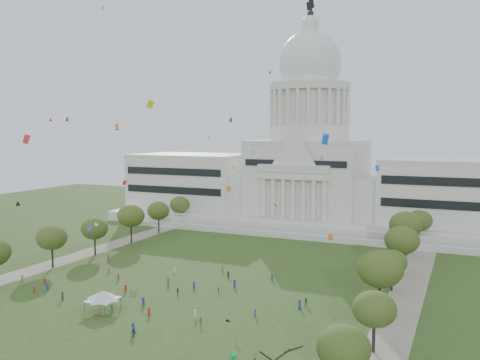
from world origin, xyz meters
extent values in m
plane|color=#2F4A1C|center=(0.00, 0.00, 0.00)|extent=(400.00, 400.00, 0.00)
cube|color=beige|center=(0.00, 115.00, 2.00)|extent=(160.00, 60.00, 4.00)
cube|color=beige|center=(0.00, 82.00, 1.00)|extent=(130.00, 3.00, 2.00)
cube|color=beige|center=(0.00, 90.00, 2.50)|extent=(140.00, 3.00, 5.00)
cube|color=silver|center=(-55.00, 114.00, 15.00)|extent=(50.00, 34.00, 22.00)
cube|color=silver|center=(55.00, 114.00, 15.00)|extent=(50.00, 34.00, 22.00)
cube|color=silver|center=(-27.00, 112.00, 12.00)|extent=(12.00, 26.00, 16.00)
cube|color=silver|center=(27.00, 112.00, 12.00)|extent=(12.00, 26.00, 16.00)
cube|color=silver|center=(0.00, 114.00, 18.00)|extent=(44.00, 38.00, 28.00)
cube|color=silver|center=(0.00, 94.00, 21.20)|extent=(28.00, 3.00, 2.40)
cube|color=black|center=(-55.00, 96.80, 17.00)|extent=(46.00, 0.40, 11.00)
cube|color=black|center=(55.00, 96.80, 17.00)|extent=(46.00, 0.40, 11.00)
cylinder|color=silver|center=(0.00, 114.00, 37.40)|extent=(32.00, 32.00, 6.00)
cylinder|color=silver|center=(0.00, 114.00, 47.40)|extent=(28.00, 28.00, 14.00)
cylinder|color=beige|center=(0.00, 114.00, 55.90)|extent=(32.40, 32.40, 3.00)
cylinder|color=silver|center=(0.00, 114.00, 61.40)|extent=(22.00, 22.00, 8.00)
ellipsoid|color=silver|center=(0.00, 114.00, 65.40)|extent=(25.00, 25.00, 26.20)
cylinder|color=silver|center=(0.00, 114.00, 78.90)|extent=(6.00, 6.00, 5.00)
ellipsoid|color=silver|center=(0.00, 114.00, 81.90)|extent=(6.40, 6.40, 5.12)
cylinder|color=black|center=(0.00, 114.00, 84.90)|extent=(2.40, 2.40, 2.00)
cylinder|color=black|center=(0.00, 114.00, 87.90)|extent=(1.40, 1.40, 4.50)
sphere|color=black|center=(0.00, 114.00, 90.40)|extent=(1.80, 1.80, 1.80)
cube|color=gray|center=(-48.00, 30.00, 0.02)|extent=(8.00, 160.00, 0.04)
cube|color=gray|center=(48.00, 30.00, 0.02)|extent=(8.00, 160.00, 0.04)
ellipsoid|color=#355019|center=(44.94, -19.59, 7.77)|extent=(7.67, 7.67, 6.27)
cylinder|color=black|center=(46.22, -1.75, 2.46)|extent=(0.56, 0.56, 4.92)
ellipsoid|color=#3A511E|center=(46.22, -1.75, 7.68)|extent=(7.58, 7.58, 6.20)
cylinder|color=black|center=(-45.04, 17.30, 2.73)|extent=(0.56, 0.56, 5.47)
ellipsoid|color=#3C4E1C|center=(-45.04, 17.30, 8.53)|extent=(8.42, 8.42, 6.89)
cylinder|color=black|center=(44.17, 17.44, 3.10)|extent=(0.56, 0.56, 6.20)
ellipsoid|color=#3A521C|center=(44.17, 17.44, 9.68)|extent=(9.55, 9.55, 7.82)
cylinder|color=black|center=(-44.09, 33.92, 2.64)|extent=(0.56, 0.56, 5.27)
ellipsoid|color=#324915|center=(-44.09, 33.92, 8.23)|extent=(8.12, 8.12, 6.65)
cylinder|color=black|center=(44.40, 34.48, 2.28)|extent=(0.56, 0.56, 4.56)
ellipsoid|color=#3D5119|center=(44.40, 34.48, 7.11)|extent=(7.01, 7.01, 5.74)
cylinder|color=black|center=(-44.08, 52.42, 3.02)|extent=(0.56, 0.56, 6.03)
ellipsoid|color=#3F5217|center=(-44.08, 52.42, 9.41)|extent=(9.29, 9.29, 7.60)
cylinder|color=black|center=(44.76, 50.04, 2.98)|extent=(0.56, 0.56, 5.97)
ellipsoid|color=#374E1C|center=(44.76, 50.04, 9.31)|extent=(9.19, 9.19, 7.52)
cylinder|color=black|center=(-45.22, 71.01, 2.70)|extent=(0.56, 0.56, 5.41)
ellipsoid|color=#334D17|center=(-45.22, 71.01, 8.44)|extent=(8.33, 8.33, 6.81)
cylinder|color=black|center=(43.49, 70.19, 3.19)|extent=(0.56, 0.56, 6.37)
ellipsoid|color=#38511A|center=(43.49, 70.19, 9.94)|extent=(9.82, 9.82, 8.03)
cylinder|color=black|center=(-46.87, 89.14, 2.66)|extent=(0.56, 0.56, 5.32)
ellipsoid|color=#3A501C|center=(-46.87, 89.14, 8.29)|extent=(8.19, 8.19, 6.70)
cylinder|color=black|center=(45.96, 88.13, 2.73)|extent=(0.56, 0.56, 5.47)
ellipsoid|color=#38491C|center=(45.96, 88.13, 8.53)|extent=(8.42, 8.42, 6.89)
cylinder|color=#4C4C4C|center=(-12.30, -7.18, 1.18)|extent=(0.12, 0.12, 2.36)
cylinder|color=#4C4C4C|center=(-7.00, -7.18, 1.18)|extent=(0.12, 0.12, 2.36)
cylinder|color=#4C4C4C|center=(-12.30, -1.89, 1.18)|extent=(0.12, 0.12, 2.36)
cylinder|color=#4C4C4C|center=(-7.00, -1.89, 1.18)|extent=(0.12, 0.12, 2.36)
cube|color=silver|center=(-9.65, -4.54, 2.46)|extent=(6.08, 6.08, 0.19)
pyramid|color=silver|center=(-9.65, -4.54, 3.50)|extent=(8.51, 8.51, 1.89)
imported|color=navy|center=(28.18, 13.53, 1.03)|extent=(1.14, 1.20, 2.07)
imported|color=#33723F|center=(28.92, 15.83, 0.96)|extent=(1.04, 0.79, 1.91)
imported|color=silver|center=(10.26, -0.17, 0.88)|extent=(0.68, 1.19, 1.77)
imported|color=#4C4C51|center=(-0.73, 11.20, 0.89)|extent=(0.60, 1.06, 1.78)
imported|color=silver|center=(-11.41, 7.94, 0.79)|extent=(1.52, 1.36, 1.58)
imported|color=navy|center=(3.31, -11.66, 0.96)|extent=(0.97, 1.11, 1.92)
imported|color=olive|center=(-8.19, -7.75, 0.75)|extent=(0.67, 0.65, 1.49)
imported|color=silver|center=(-10.94, 8.86, 0.93)|extent=(0.97, 0.68, 1.86)
imported|color=#4C4C51|center=(13.19, -3.11, 0.86)|extent=(0.94, 1.25, 1.72)
imported|color=#B21E1E|center=(7.49, 16.08, 0.70)|extent=(0.75, 0.94, 1.41)
imported|color=#4C4C51|center=(4.63, -13.21, 0.88)|extent=(1.70, 1.47, 1.76)
cube|color=olive|center=(-41.96, 3.80, 0.85)|extent=(0.50, 0.53, 1.70)
cube|color=#B21E1E|center=(0.89, -2.89, 0.82)|extent=(0.50, 0.42, 1.64)
cube|color=#4C4C51|center=(15.50, 30.48, 0.96)|extent=(0.59, 0.57, 1.91)
cube|color=#B21E1E|center=(-35.13, 4.48, 0.76)|extent=(0.36, 0.46, 1.52)
cube|color=olive|center=(-32.79, 21.80, 0.85)|extent=(0.38, 0.50, 1.70)
cube|color=#B21E1E|center=(-32.33, -1.61, 0.84)|extent=(0.53, 0.47, 1.69)
cube|color=silver|center=(-11.38, 27.02, 0.75)|extent=(0.45, 0.46, 1.50)
cube|color=olive|center=(-36.60, 22.33, 0.81)|extent=(0.46, 0.51, 1.62)
cube|color=#33723F|center=(-7.35, -4.48, 0.77)|extent=(0.26, 0.41, 1.54)
cube|color=navy|center=(9.15, 21.41, 0.98)|extent=(0.61, 0.56, 1.95)
cube|color=#26262B|center=(3.93, 28.75, 0.81)|extent=(0.35, 0.48, 1.63)
cube|color=navy|center=(21.09, 5.67, 0.81)|extent=(0.38, 0.49, 1.61)
cube|color=#33723F|center=(-6.84, 16.76, 0.94)|extent=(0.53, 0.59, 1.89)
cube|color=#26262B|center=(-22.47, -2.74, 0.93)|extent=(0.58, 0.53, 1.86)
cube|color=navy|center=(-3.71, 1.66, 0.92)|extent=(0.52, 0.35, 1.85)
cube|color=#4C4C51|center=(-20.78, 15.08, 0.79)|extent=(0.32, 0.45, 1.57)
cube|color=navy|center=(0.41, 16.87, 0.79)|extent=(0.47, 0.49, 1.59)
cube|color=#33723F|center=(0.40, 32.58, 0.89)|extent=(0.54, 0.54, 1.78)
cube|color=#B21E1E|center=(-13.20, 7.99, 0.83)|extent=(0.34, 0.48, 1.67)
cube|color=navy|center=(-30.69, 1.00, 0.91)|extent=(0.56, 0.46, 1.83)
cube|color=#B21E1E|center=(-27.38, 19.54, 0.75)|extent=(0.46, 0.45, 1.50)
cube|color=#4C4C51|center=(-35.76, 29.83, 0.94)|extent=(0.49, 0.58, 1.88)
camera|label=1|loc=(59.79, -87.96, 37.83)|focal=38.00mm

